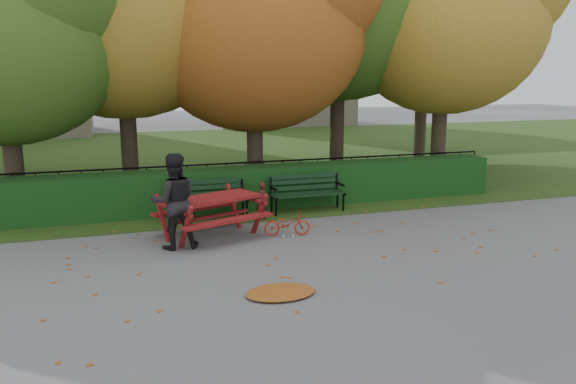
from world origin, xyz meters
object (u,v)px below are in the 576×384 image
object	(u,v)px
tree_a	(13,15)
tree_e	(460,9)
child	(261,201)
tree_g	(437,15)
bench_right	(306,190)
adult	(174,201)
bench_left	(207,196)
picnic_table	(211,206)
bicycle	(287,224)
tree_c	(268,12)

from	to	relation	value
tree_a	tree_e	xyz separation A→B (m)	(11.71, 0.19, 0.56)
tree_a	child	xyz separation A→B (m)	(5.03, -2.38, -4.08)
tree_g	tree_a	bearing A→B (deg)	-162.81
bench_right	adult	world-z (taller)	adult
tree_a	child	distance (m)	6.90
tree_a	adult	distance (m)	6.06
bench_left	bench_right	xyz separation A→B (m)	(2.40, 0.00, 0.00)
tree_g	picnic_table	size ratio (longest dim) A/B	3.63
tree_e	adult	bearing A→B (deg)	-155.07
child	bicycle	size ratio (longest dim) A/B	0.93
tree_c	bench_left	size ratio (longest dim) A/B	4.44
tree_e	child	bearing A→B (deg)	-158.98
tree_c	picnic_table	bearing A→B (deg)	-121.60
adult	tree_e	bearing A→B (deg)	-155.56
bench_left	tree_g	bearing A→B (deg)	32.17
bench_right	bicycle	size ratio (longest dim) A/B	1.92
tree_c	bicycle	world-z (taller)	tree_c
tree_c	bicycle	size ratio (longest dim) A/B	8.53
tree_g	tree_e	bearing A→B (deg)	-114.40
bench_left	bicycle	world-z (taller)	bench_left
bench_left	tree_c	bearing A→B (deg)	46.64
bench_right	adult	size ratio (longest dim) A/B	0.99
tree_c	tree_e	xyz separation A→B (m)	(5.69, -0.19, 0.26)
tree_e	picnic_table	bearing A→B (deg)	-155.89
picnic_table	child	bearing A→B (deg)	17.20
tree_c	picnic_table	xyz separation A→B (m)	(-2.32, -3.78, -4.18)
tree_c	child	size ratio (longest dim) A/B	9.18
tree_g	tree_c	bearing A→B (deg)	-153.13
bench_right	adult	bearing A→B (deg)	-149.08
child	tree_a	bearing A→B (deg)	-41.65
child	adult	world-z (taller)	adult
adult	tree_g	bearing A→B (deg)	-143.19
bench_right	child	xyz separation A→B (m)	(-1.26, -0.50, -0.08)
bench_left	adult	bearing A→B (deg)	-115.80
bench_right	bicycle	xyz separation A→B (m)	(-1.11, -1.89, -0.27)
tree_a	bench_right	world-z (taller)	tree_a
bench_right	picnic_table	xyz separation A→B (m)	(-2.59, -1.52, 0.12)
bench_right	child	size ratio (longest dim) A/B	2.07
tree_g	bench_right	xyz separation A→B (m)	(-7.23, -6.06, -4.85)
tree_c	tree_e	size ratio (longest dim) A/B	0.98
tree_c	child	xyz separation A→B (m)	(-1.00, -2.76, -4.39)
bench_right	bicycle	world-z (taller)	bench_right
tree_g	bicycle	bearing A→B (deg)	-136.39
tree_a	tree_c	distance (m)	6.04
tree_c	tree_g	world-z (taller)	tree_g
picnic_table	adult	distance (m)	0.97
tree_e	bicycle	world-z (taller)	tree_e
bench_right	adult	xyz separation A→B (m)	(-3.38, -2.02, 0.39)
child	picnic_table	bearing A→B (deg)	21.14
tree_a	bench_right	bearing A→B (deg)	-16.61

